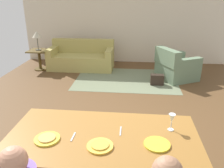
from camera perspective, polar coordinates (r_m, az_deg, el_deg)
ground_plane at (r=4.61m, az=0.95°, el=-5.70°), size 6.43×6.52×0.02m
back_wall at (r=7.44m, az=3.25°, el=15.73°), size 6.43×0.10×2.70m
dining_table at (r=2.42m, az=-2.30°, el=-13.95°), size 1.94×1.00×0.76m
plate_near_man at (r=2.41m, az=-15.75°, el=-12.94°), size 0.25×0.25×0.02m
pizza_near_man at (r=2.40m, az=-15.79°, el=-12.65°), size 0.17×0.17×0.01m
plate_near_child at (r=2.23m, az=-2.99°, el=-15.07°), size 0.25×0.25×0.02m
pizza_near_child at (r=2.22m, az=-2.99°, el=-14.76°), size 0.17×0.17×0.01m
plate_near_woman at (r=2.29m, az=11.07°, el=-14.42°), size 0.25×0.25×0.02m
wine_glass at (r=2.48m, az=14.58°, el=-8.33°), size 0.07×0.07×0.19m
fork at (r=2.39m, az=-9.58°, el=-12.74°), size 0.02×0.15×0.01m
knife at (r=2.45m, az=2.13°, el=-11.54°), size 0.02×0.17×0.01m
area_rug at (r=6.04m, az=3.49°, el=1.20°), size 2.60×1.80×0.01m
couch at (r=6.94m, az=-7.51°, el=6.35°), size 1.87×0.86×0.82m
armchair at (r=6.20m, az=15.48°, el=4.05°), size 1.16×1.15×0.82m
side_table at (r=7.05m, az=-17.53°, el=6.40°), size 0.56×0.56×0.58m
table_lamp at (r=6.93m, az=-18.12°, el=11.44°), size 0.26×0.26×0.54m
handbag at (r=5.74m, az=11.07°, el=1.06°), size 0.32×0.16×0.26m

